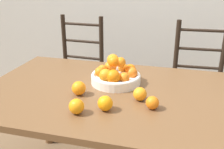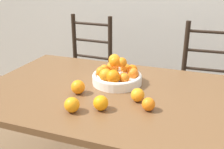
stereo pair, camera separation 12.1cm
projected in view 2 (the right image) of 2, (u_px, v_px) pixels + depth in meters
dining_table at (109, 106)px, 1.56m from camera, size 1.49×0.98×0.76m
fruit_bowl at (117, 75)px, 1.60m from camera, size 0.30×0.30×0.18m
orange_loose_0 at (148, 104)px, 1.29m from camera, size 0.07×0.07×0.07m
orange_loose_1 at (138, 95)px, 1.38m from camera, size 0.07×0.07×0.07m
orange_loose_2 at (101, 103)px, 1.29m from camera, size 0.08×0.08×0.08m
orange_loose_3 at (72, 105)px, 1.27m from camera, size 0.08×0.08×0.08m
orange_loose_4 at (78, 87)px, 1.47m from camera, size 0.08×0.08×0.08m
chair_left at (86, 76)px, 2.47m from camera, size 0.44×0.42×1.04m
chair_right at (205, 93)px, 2.13m from camera, size 0.44×0.42×1.04m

